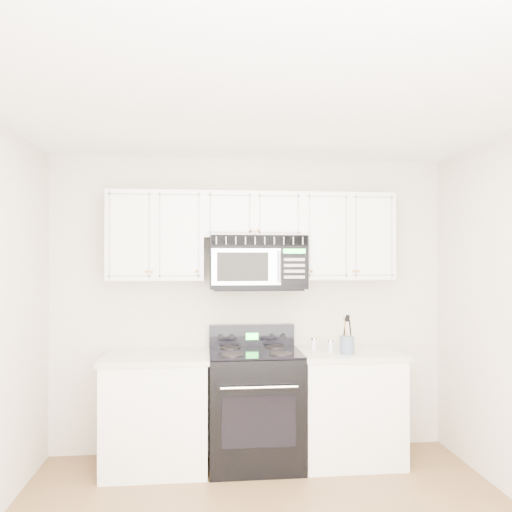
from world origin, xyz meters
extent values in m
cube|color=white|center=(0.00, 0.00, 2.60)|extent=(3.50, 3.50, 0.01)
cube|color=beige|center=(0.00, 1.75, 1.30)|extent=(3.50, 0.01, 2.60)
cube|color=beige|center=(0.00, -1.75, 1.30)|extent=(3.50, 0.01, 2.60)
cube|color=white|center=(-0.80, 1.44, 0.44)|extent=(0.82, 0.63, 0.88)
cube|color=silver|center=(-0.80, 1.44, 0.90)|extent=(0.86, 0.65, 0.04)
cube|color=black|center=(-0.80, 1.48, 0.05)|extent=(0.82, 0.55, 0.10)
cube|color=white|center=(0.80, 1.44, 0.44)|extent=(0.82, 0.63, 0.88)
cube|color=silver|center=(0.80, 1.44, 0.90)|extent=(0.86, 0.65, 0.04)
cube|color=black|center=(0.80, 1.48, 0.05)|extent=(0.82, 0.55, 0.10)
cube|color=black|center=(0.00, 1.43, 0.46)|extent=(0.75, 0.64, 0.92)
cube|color=black|center=(0.00, 1.10, 0.45)|extent=(0.57, 0.01, 0.40)
cylinder|color=silver|center=(0.00, 1.08, 0.72)|extent=(0.59, 0.02, 0.02)
cube|color=black|center=(0.00, 1.43, 0.93)|extent=(0.75, 0.64, 0.02)
cube|color=black|center=(0.00, 1.71, 1.02)|extent=(0.75, 0.08, 0.20)
cube|color=#2DFF45|center=(0.00, 1.67, 1.02)|extent=(0.11, 0.00, 0.06)
cube|color=white|center=(-0.82, 1.58, 1.90)|extent=(0.80, 0.33, 0.75)
cube|color=white|center=(0.82, 1.58, 1.90)|extent=(0.80, 0.33, 0.75)
cube|color=white|center=(0.00, 1.58, 2.08)|extent=(0.84, 0.33, 0.39)
sphere|color=#DE9D54|center=(-0.84, 1.40, 1.60)|extent=(0.03, 0.03, 0.03)
sphere|color=#DE9D54|center=(-0.48, 1.40, 1.60)|extent=(0.03, 0.03, 0.03)
sphere|color=#DE9D54|center=(0.48, 1.40, 1.60)|extent=(0.03, 0.03, 0.03)
sphere|color=#DE9D54|center=(0.84, 1.40, 1.60)|extent=(0.03, 0.03, 0.03)
sphere|color=#DE9D54|center=(-0.03, 1.40, 1.94)|extent=(0.03, 0.03, 0.03)
sphere|color=#DE9D54|center=(0.03, 1.40, 1.94)|extent=(0.03, 0.03, 0.03)
cylinder|color=red|center=(0.00, 1.40, 1.89)|extent=(0.01, 0.00, 0.10)
sphere|color=#DE9D54|center=(0.00, 1.40, 1.83)|extent=(0.03, 0.03, 0.03)
cube|color=black|center=(0.04, 1.55, 1.67)|extent=(0.81, 0.41, 0.45)
cube|color=#A2A29E|center=(0.04, 1.35, 1.85)|extent=(0.79, 0.01, 0.08)
cube|color=silver|center=(-0.07, 1.34, 1.64)|extent=(0.57, 0.01, 0.30)
cube|color=black|center=(-0.10, 1.33, 1.64)|extent=(0.42, 0.01, 0.23)
cube|color=black|center=(0.32, 1.34, 1.64)|extent=(0.22, 0.01, 0.30)
cube|color=#2DFF45|center=(0.32, 1.33, 1.76)|extent=(0.18, 0.00, 0.04)
cylinder|color=silver|center=(0.19, 1.30, 1.64)|extent=(0.02, 0.02, 0.26)
cylinder|color=slate|center=(0.75, 1.29, 0.99)|extent=(0.12, 0.12, 0.15)
cylinder|color=olive|center=(0.78, 1.29, 1.07)|extent=(0.01, 0.01, 0.26)
cylinder|color=black|center=(0.73, 1.32, 1.08)|extent=(0.01, 0.01, 0.28)
cylinder|color=olive|center=(0.73, 1.26, 1.09)|extent=(0.01, 0.01, 0.30)
cylinder|color=black|center=(0.78, 1.29, 1.07)|extent=(0.01, 0.01, 0.26)
cylinder|color=silver|center=(0.51, 1.47, 0.97)|extent=(0.04, 0.04, 0.09)
cylinder|color=silver|center=(0.51, 1.47, 1.02)|extent=(0.05, 0.05, 0.02)
cylinder|color=silver|center=(0.63, 1.36, 0.96)|extent=(0.04, 0.04, 0.09)
cylinder|color=silver|center=(0.63, 1.36, 1.02)|extent=(0.04, 0.04, 0.02)
camera|label=1|loc=(-0.41, -2.70, 1.70)|focal=35.00mm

